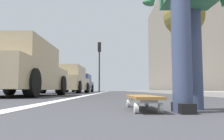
{
  "coord_description": "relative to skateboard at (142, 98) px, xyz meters",
  "views": [
    {
      "loc": [
        -0.97,
        0.36,
        0.16
      ],
      "look_at": [
        12.21,
        0.44,
        1.3
      ],
      "focal_mm": 37.69,
      "sensor_mm": 36.0,
      "label": 1
    }
  ],
  "objects": [
    {
      "name": "skateboard",
      "position": [
        0.0,
        0.0,
        0.0
      ],
      "size": [
        0.84,
        0.22,
        0.11
      ],
      "color": "white",
      "rests_on": "ground"
    },
    {
      "name": "sidewalk_curb",
      "position": [
        17.03,
        -3.73,
        -0.03
      ],
      "size": [
        52.0,
        3.2,
        0.12
      ],
      "primitive_type": "cube",
      "color": "#9E9B93",
      "rests_on": "ground"
    },
    {
      "name": "parked_car_mid",
      "position": [
        11.11,
        2.82,
        0.61
      ],
      "size": [
        4.61,
        2.11,
        1.47
      ],
      "color": "tan",
      "rests_on": "ground"
    },
    {
      "name": "traffic_light",
      "position": [
        18.1,
        1.45,
        2.87
      ],
      "size": [
        0.33,
        0.28,
        4.29
      ],
      "color": "#2D2D2D",
      "rests_on": "ground"
    },
    {
      "name": "parked_car_near",
      "position": [
        4.52,
        2.87,
        0.62
      ],
      "size": [
        4.58,
        1.98,
        1.48
      ],
      "color": "tan",
      "rests_on": "ground"
    },
    {
      "name": "parked_car_far",
      "position": [
        18.0,
        3.07,
        0.63
      ],
      "size": [
        4.4,
        2.01,
        1.49
      ],
      "color": "navy",
      "rests_on": "ground"
    },
    {
      "name": "lane_stripe_white",
      "position": [
        19.03,
        1.05,
        -0.09
      ],
      "size": [
        52.0,
        0.16,
        0.01
      ],
      "primitive_type": "cube",
      "color": "silver",
      "rests_on": "ground"
    },
    {
      "name": "street_tree_mid",
      "position": [
        9.66,
        -3.33,
        3.77
      ],
      "size": [
        2.05,
        2.05,
        4.94
      ],
      "color": "brown",
      "rests_on": "ground"
    },
    {
      "name": "building_facade",
      "position": [
        21.03,
        -6.84,
        6.69
      ],
      "size": [
        40.0,
        1.2,
        13.56
      ],
      "primitive_type": "cube",
      "color": "slate",
      "rests_on": "ground"
    },
    {
      "name": "ground_plane",
      "position": [
        9.03,
        -0.12,
        -0.09
      ],
      "size": [
        80.0,
        80.0,
        0.0
      ],
      "primitive_type": "plane",
      "color": "#38383D"
    }
  ]
}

